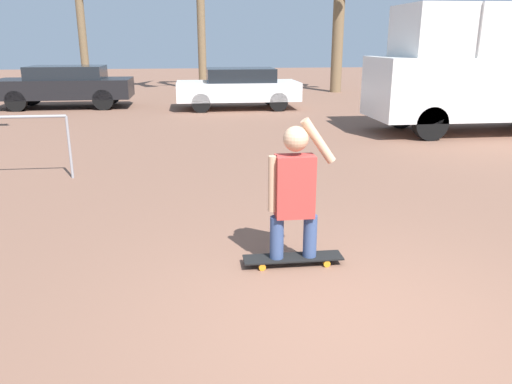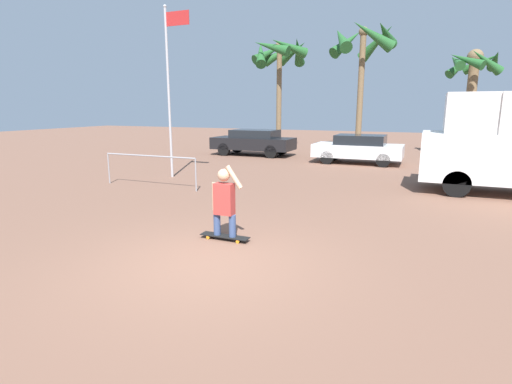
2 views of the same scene
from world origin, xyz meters
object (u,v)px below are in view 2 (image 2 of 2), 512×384
palm_tree_near_van (473,74)px  parked_car_white (358,148)px  skateboard (225,236)px  parked_car_black (254,141)px  palm_tree_center_background (364,44)px  flagpole (170,82)px  person_skateboarder (224,199)px  palm_tree_far_left (280,55)px

palm_tree_near_van → parked_car_white: bearing=-133.2°
skateboard → parked_car_black: (-5.29, 13.50, 0.69)m
parked_car_black → palm_tree_center_background: 9.06m
parked_car_white → palm_tree_near_van: size_ratio=0.73×
palm_tree_center_background → flagpole: 14.12m
person_skateboarder → parked_car_black: size_ratio=0.32×
parked_car_black → flagpole: (0.05, -7.71, 2.75)m
skateboard → palm_tree_near_van: bearing=72.8°
person_skateboarder → parked_car_white: bearing=87.3°
palm_tree_center_background → palm_tree_near_van: bearing=-10.7°
skateboard → palm_tree_center_background: (-0.40, 18.77, 6.22)m
person_skateboarder → parked_car_black: person_skateboarder is taller
palm_tree_near_van → parked_car_black: bearing=-158.9°
parked_car_white → parked_car_black: bearing=170.1°
skateboard → palm_tree_far_left: palm_tree_far_left is taller
parked_car_white → palm_tree_far_left: palm_tree_far_left is taller
parked_car_white → palm_tree_far_left: bearing=137.6°
parked_car_white → palm_tree_center_background: palm_tree_center_background is taller
skateboard → flagpole: bearing=132.1°
skateboard → parked_car_white: bearing=87.3°
skateboard → palm_tree_far_left: bearing=106.8°
parked_car_white → palm_tree_far_left: (-6.02, 5.51, 5.11)m
person_skateboarder → parked_car_white: size_ratio=0.35×
skateboard → person_skateboarder: (-0.00, 0.00, 0.77)m
palm_tree_far_left → person_skateboarder: bearing=-73.2°
skateboard → parked_car_white: 12.50m
skateboard → flagpole: size_ratio=0.17×
person_skateboarder → palm_tree_far_left: 19.44m
skateboard → parked_car_white: (0.59, 12.47, 0.65)m
parked_car_white → person_skateboarder: bearing=-92.7°
skateboard → palm_tree_far_left: size_ratio=0.15×
flagpole → parked_car_black: bearing=90.4°
palm_tree_far_left → flagpole: size_ratio=1.12×
person_skateboarder → parked_car_black: (-5.29, 13.50, -0.08)m
skateboard → parked_car_black: size_ratio=0.23×
flagpole → palm_tree_center_background: bearing=69.6°
person_skateboarder → palm_tree_near_van: (5.47, 17.66, 3.48)m
parked_car_black → flagpole: 8.19m
skateboard → palm_tree_near_van: 18.97m
skateboard → person_skateboarder: person_skateboarder is taller
parked_car_black → palm_tree_far_left: size_ratio=0.65×
palm_tree_near_van → palm_tree_far_left: (-10.90, 0.32, 1.51)m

